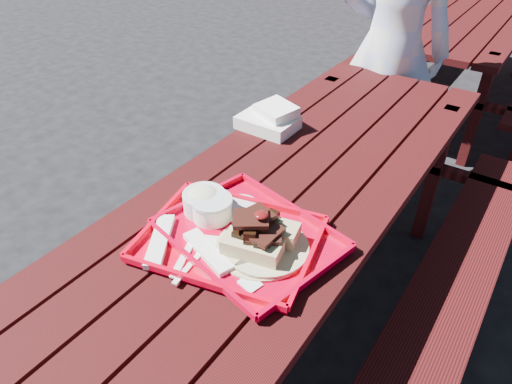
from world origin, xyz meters
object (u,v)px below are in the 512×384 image
at_px(picnic_table_near, 280,230).
at_px(picnic_table_far, 473,36).
at_px(near_tray, 233,229).
at_px(person, 391,50).
at_px(far_tray, 244,233).

xyz_separation_m(picnic_table_near, picnic_table_far, (0.00, 2.80, 0.00)).
height_order(near_tray, person, person).
height_order(picnic_table_near, near_tray, near_tray).
distance_m(picnic_table_far, far_tray, 3.09).
relative_size(far_tray, person, 0.34).
distance_m(far_tray, person, 1.61).
distance_m(near_tray, person, 1.62).
bearing_deg(near_tray, picnic_table_far, 90.38).
height_order(picnic_table_near, person, person).
bearing_deg(picnic_table_far, near_tray, -89.62).
distance_m(near_tray, far_tray, 0.04).
xyz_separation_m(near_tray, person, (-0.16, 1.61, 0.05)).
bearing_deg(picnic_table_far, person, -95.35).
distance_m(picnic_table_near, person, 1.35).
height_order(picnic_table_far, person, person).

